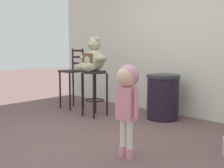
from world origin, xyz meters
The scene contains 7 objects.
ground_plane centered at (0.00, 0.00, 0.00)m, with size 24.00×24.00×0.00m, color brown.
building_wall centered at (0.00, 2.30, 1.91)m, with size 6.31×0.30×3.82m, color silver.
bar_stool_with_teddy centered at (-1.02, 1.10, 0.54)m, with size 0.39×0.39×0.76m.
teddy_bear centered at (-1.02, 1.07, 0.96)m, with size 0.54×0.49×0.56m.
child_walking centered at (0.64, 0.09, 0.70)m, with size 0.31×0.24×0.97m.
trash_bin centered at (-0.09, 1.73, 0.36)m, with size 0.53×0.53×0.72m.
bar_chair_empty centered at (-1.79, 1.22, 0.64)m, with size 0.36×0.36×1.12m.
Camera 1 is at (2.64, -2.09, 1.13)m, focal length 47.16 mm.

